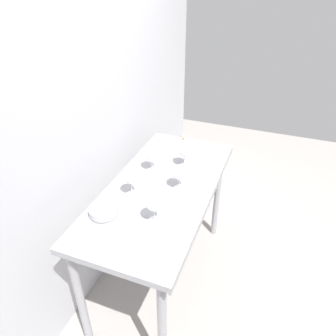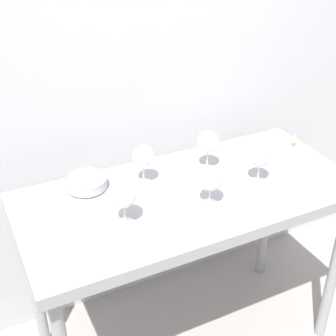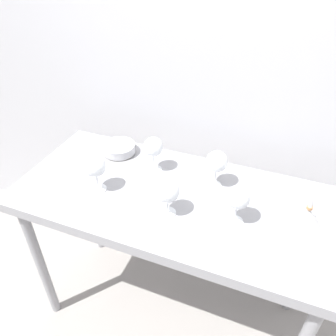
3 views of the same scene
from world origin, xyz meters
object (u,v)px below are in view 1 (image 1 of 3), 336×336
(wine_glass_far_right, at_px, (152,154))
(wine_glass_far_left, at_px, (131,178))
(tasting_sheet_upper, at_px, (158,153))
(wine_glass_near_right, at_px, (185,150))
(wine_glass_near_center, at_px, (180,173))
(decanter_funnel, at_px, (183,142))
(tasting_bowl, at_px, (103,210))
(wine_glass_near_left, at_px, (154,203))

(wine_glass_far_right, bearing_deg, wine_glass_far_left, 178.91)
(wine_glass_far_right, xyz_separation_m, tasting_sheet_upper, (0.23, 0.05, -0.13))
(wine_glass_near_right, distance_m, tasting_sheet_upper, 0.29)
(tasting_sheet_upper, bearing_deg, wine_glass_near_center, -158.15)
(decanter_funnel, bearing_deg, wine_glass_far_left, 172.03)
(wine_glass_near_right, xyz_separation_m, wine_glass_far_left, (-0.44, 0.20, 0.00))
(wine_glass_near_right, height_order, tasting_sheet_upper, wine_glass_near_right)
(wine_glass_far_right, relative_size, decanter_funnel, 1.41)
(tasting_sheet_upper, distance_m, decanter_funnel, 0.22)
(wine_glass_near_right, distance_m, tasting_bowl, 0.72)
(tasting_sheet_upper, bearing_deg, decanter_funnel, -59.12)
(wine_glass_near_center, bearing_deg, decanter_funnel, 16.23)
(tasting_bowl, distance_m, decanter_funnel, 0.94)
(wine_glass_far_right, bearing_deg, wine_glass_near_center, -118.20)
(wine_glass_far_left, distance_m, tasting_sheet_upper, 0.55)
(wine_glass_near_center, bearing_deg, wine_glass_far_left, 124.00)
(wine_glass_far_right, height_order, decanter_funnel, wine_glass_far_right)
(tasting_bowl, bearing_deg, wine_glass_far_left, -17.29)
(wine_glass_near_left, relative_size, decanter_funnel, 1.39)
(wine_glass_near_center, xyz_separation_m, decanter_funnel, (0.53, 0.15, -0.08))
(decanter_funnel, bearing_deg, wine_glass_far_right, 166.94)
(wine_glass_near_right, height_order, wine_glass_far_left, wine_glass_far_left)
(tasting_bowl, bearing_deg, decanter_funnel, -10.30)
(wine_glass_far_right, relative_size, wine_glass_far_left, 1.01)
(wine_glass_near_left, height_order, decanter_funnel, wine_glass_near_left)
(wine_glass_near_left, distance_m, wine_glass_near_center, 0.34)
(wine_glass_far_right, xyz_separation_m, tasting_bowl, (-0.52, 0.08, -0.10))
(wine_glass_near_left, bearing_deg, tasting_bowl, 99.83)
(tasting_bowl, bearing_deg, wine_glass_near_left, -80.17)
(wine_glass_far_right, height_order, wine_glass_near_center, wine_glass_far_right)
(wine_glass_near_left, height_order, tasting_bowl, wine_glass_near_left)
(wine_glass_far_right, distance_m, tasting_bowl, 0.54)
(wine_glass_near_center, bearing_deg, wine_glass_far_right, 61.80)
(wine_glass_near_center, distance_m, wine_glass_far_left, 0.30)
(wine_glass_far_right, distance_m, decanter_funnel, 0.42)
(wine_glass_far_left, bearing_deg, tasting_bowl, 162.71)
(wine_glass_far_left, xyz_separation_m, decanter_funnel, (0.70, -0.10, -0.09))
(wine_glass_far_left, bearing_deg, wine_glass_near_center, -56.00)
(wine_glass_near_left, height_order, wine_glass_near_right, wine_glass_near_left)
(wine_glass_near_center, height_order, tasting_bowl, wine_glass_near_center)
(tasting_sheet_upper, bearing_deg, wine_glass_near_right, -129.32)
(wine_glass_near_center, xyz_separation_m, tasting_bowl, (-0.39, 0.32, -0.09))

